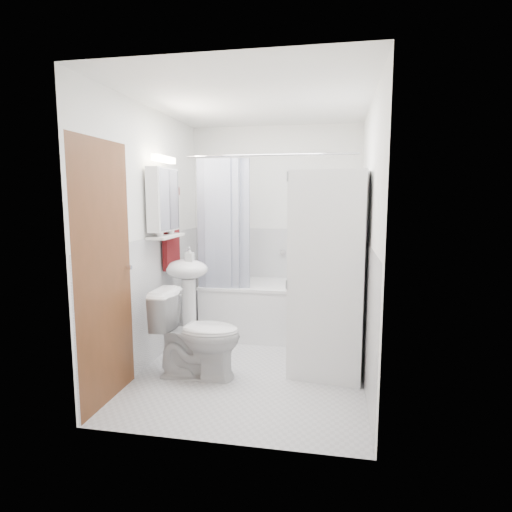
% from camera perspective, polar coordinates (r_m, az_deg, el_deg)
% --- Properties ---
extents(floor, '(2.60, 2.60, 0.00)m').
position_cam_1_polar(floor, '(4.16, -0.19, -14.40)').
color(floor, silver).
rests_on(floor, ground).
extents(room_walls, '(2.60, 2.60, 2.60)m').
position_cam_1_polar(room_walls, '(3.85, -0.19, 6.55)').
color(room_walls, white).
rests_on(room_walls, ground).
extents(wainscot, '(1.98, 2.58, 2.58)m').
position_cam_1_polar(wainscot, '(4.25, 0.56, -5.41)').
color(wainscot, silver).
rests_on(wainscot, ground).
extents(door, '(0.05, 2.00, 2.00)m').
position_cam_1_polar(door, '(3.68, -16.55, -1.46)').
color(door, brown).
rests_on(door, ground).
extents(bathtub, '(1.59, 0.75, 0.60)m').
position_cam_1_polar(bathtub, '(4.91, 2.41, -6.80)').
color(bathtub, white).
rests_on(bathtub, ground).
extents(tub_spout, '(0.04, 0.12, 0.04)m').
position_cam_1_polar(tub_spout, '(5.09, 5.22, 0.49)').
color(tub_spout, silver).
rests_on(tub_spout, room_walls).
extents(curtain_rod, '(1.77, 0.02, 0.02)m').
position_cam_1_polar(curtain_rod, '(4.45, 1.94, 13.33)').
color(curtain_rod, silver).
rests_on(curtain_rod, room_walls).
extents(shower_curtain, '(0.55, 0.02, 1.45)m').
position_cam_1_polar(shower_curtain, '(4.55, -4.46, 3.75)').
color(shower_curtain, '#131E44').
rests_on(shower_curtain, curtain_rod).
extents(sink, '(0.44, 0.37, 1.04)m').
position_cam_1_polar(sink, '(4.41, -9.14, -3.63)').
color(sink, white).
rests_on(sink, ground).
extents(medicine_cabinet, '(0.13, 0.50, 0.71)m').
position_cam_1_polar(medicine_cabinet, '(4.21, -12.23, 7.55)').
color(medicine_cabinet, white).
rests_on(medicine_cabinet, room_walls).
extents(shelf, '(0.18, 0.54, 0.02)m').
position_cam_1_polar(shelf, '(4.22, -11.90, 2.59)').
color(shelf, silver).
rests_on(shelf, room_walls).
extents(shower_caddy, '(0.22, 0.06, 0.02)m').
position_cam_1_polar(shower_caddy, '(5.05, 5.80, 3.00)').
color(shower_caddy, silver).
rests_on(shower_caddy, room_walls).
extents(towel, '(0.07, 0.35, 0.85)m').
position_cam_1_polar(towel, '(4.46, -11.27, 3.82)').
color(towel, '#5D0C0D').
rests_on(towel, room_walls).
extents(washer_dryer, '(0.72, 0.71, 1.80)m').
position_cam_1_polar(washer_dryer, '(3.86, 9.80, -2.34)').
color(washer_dryer, white).
rests_on(washer_dryer, ground).
extents(toilet, '(0.78, 0.44, 0.76)m').
position_cam_1_polar(toilet, '(3.85, -7.80, -10.32)').
color(toilet, white).
rests_on(toilet, ground).
extents(soap_pump, '(0.08, 0.17, 0.08)m').
position_cam_1_polar(soap_pump, '(4.32, -8.84, -0.55)').
color(soap_pump, gray).
rests_on(soap_pump, sink).
extents(shelf_bottle, '(0.07, 0.18, 0.07)m').
position_cam_1_polar(shelf_bottle, '(4.08, -12.73, 3.06)').
color(shelf_bottle, gray).
rests_on(shelf_bottle, shelf).
extents(shelf_cup, '(0.10, 0.09, 0.10)m').
position_cam_1_polar(shelf_cup, '(4.32, -11.31, 3.57)').
color(shelf_cup, gray).
rests_on(shelf_cup, shelf).
extents(shampoo_a, '(0.13, 0.17, 0.13)m').
position_cam_1_polar(shampoo_a, '(5.04, 6.41, 3.85)').
color(shampoo_a, gray).
rests_on(shampoo_a, shower_caddy).
extents(shampoo_b, '(0.08, 0.21, 0.08)m').
position_cam_1_polar(shampoo_b, '(5.04, 7.77, 3.53)').
color(shampoo_b, navy).
rests_on(shampoo_b, shower_caddy).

